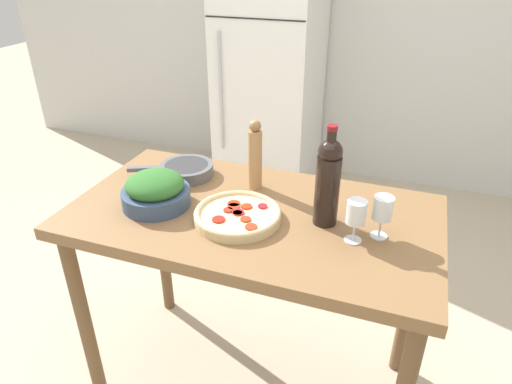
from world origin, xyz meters
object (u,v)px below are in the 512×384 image
object	(u,v)px
wine_glass_far	(383,210)
salad_bowl	(155,191)
cast_iron_skillet	(186,170)
homemade_pizza	(238,215)
wine_glass_near	(356,214)
wine_bottle	(328,180)
pepper_mill	(255,156)
refrigerator	(271,70)

from	to	relation	value
wine_glass_far	salad_bowl	xyz separation A→B (m)	(-0.79, -0.07, -0.04)
cast_iron_skillet	homemade_pizza	bearing A→B (deg)	-36.98
wine_glass_far	salad_bowl	distance (m)	0.80
salad_bowl	wine_glass_near	bearing A→B (deg)	1.14
wine_bottle	homemade_pizza	distance (m)	0.33
wine_bottle	wine_glass_far	distance (m)	0.20
wine_glass_near	homemade_pizza	bearing A→B (deg)	-178.70
wine_glass_near	wine_glass_far	size ratio (longest dim) A/B	1.00
cast_iron_skillet	salad_bowl	bearing A→B (deg)	-87.92
wine_bottle	homemade_pizza	xyz separation A→B (m)	(-0.29, -0.09, -0.14)
wine_glass_near	homemade_pizza	xyz separation A→B (m)	(-0.40, -0.01, -0.08)
wine_bottle	salad_bowl	xyz separation A→B (m)	(-0.61, -0.09, -0.11)
pepper_mill	cast_iron_skillet	distance (m)	0.32
refrigerator	wine_glass_near	size ratio (longest dim) A/B	12.45
wine_bottle	refrigerator	bearing A→B (deg)	113.53
pepper_mill	salad_bowl	distance (m)	0.39
pepper_mill	wine_glass_near	bearing A→B (deg)	-29.23
refrigerator	pepper_mill	distance (m)	1.79
pepper_mill	homemade_pizza	size ratio (longest dim) A/B	0.92
wine_bottle	wine_glass_far	bearing A→B (deg)	-7.66
pepper_mill	homemade_pizza	distance (m)	0.27
wine_glass_far	cast_iron_skillet	xyz separation A→B (m)	(-0.80, 0.18, -0.07)
wine_glass_near	homemade_pizza	size ratio (longest dim) A/B	0.49
pepper_mill	wine_glass_far	bearing A→B (deg)	-20.20
wine_glass_near	salad_bowl	size ratio (longest dim) A/B	0.59
wine_glass_far	pepper_mill	xyz separation A→B (m)	(-0.50, 0.18, 0.03)
refrigerator	wine_glass_far	world-z (taller)	refrigerator
homemade_pizza	wine_glass_far	bearing A→B (deg)	7.50
wine_glass_far	pepper_mill	size ratio (longest dim) A/B	0.53
wine_glass_far	homemade_pizza	distance (m)	0.49
salad_bowl	homemade_pizza	world-z (taller)	salad_bowl
pepper_mill	cast_iron_skillet	xyz separation A→B (m)	(-0.30, 0.00, -0.11)
wine_glass_near	refrigerator	bearing A→B (deg)	115.40
pepper_mill	salad_bowl	size ratio (longest dim) A/B	1.12
pepper_mill	salad_bowl	bearing A→B (deg)	-139.40
refrigerator	cast_iron_skillet	bearing A→B (deg)	-83.35
wine_glass_near	wine_bottle	bearing A→B (deg)	144.73
cast_iron_skillet	wine_bottle	bearing A→B (deg)	-14.46
wine_glass_far	homemade_pizza	xyz separation A→B (m)	(-0.47, -0.06, -0.08)
wine_bottle	wine_glass_near	bearing A→B (deg)	-35.27
refrigerator	wine_glass_far	bearing A→B (deg)	-62.16
salad_bowl	homemade_pizza	xyz separation A→B (m)	(0.32, 0.01, -0.04)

